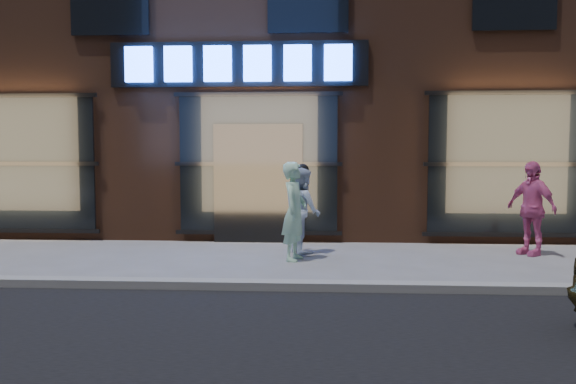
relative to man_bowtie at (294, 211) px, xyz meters
name	(u,v)px	position (x,y,z in m)	size (l,w,h in m)	color
ground	(226,289)	(-0.82, -2.08, -0.84)	(90.00, 90.00, 0.00)	slate
curb	(226,285)	(-0.82, -2.08, -0.78)	(60.00, 0.25, 0.12)	gray
storefront_building	(274,29)	(-0.82, 5.91, 4.31)	(30.20, 8.28, 10.30)	#54301E
man_bowtie	(294,211)	(0.00, 0.00, 0.00)	(0.61, 0.40, 1.67)	#A1D4B6
man_cap	(303,210)	(0.12, 0.69, -0.06)	(0.76, 0.59, 1.56)	white
passerby	(531,208)	(4.20, 0.75, 0.00)	(0.99, 0.41, 1.68)	#DE5B96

